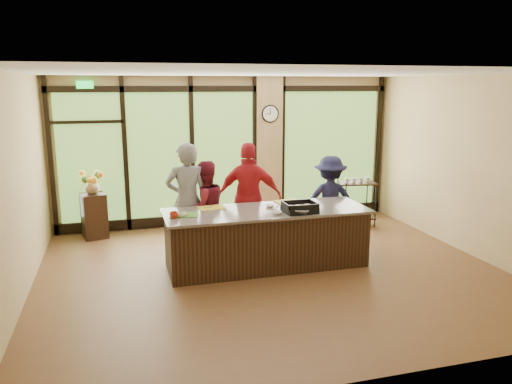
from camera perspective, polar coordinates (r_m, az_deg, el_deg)
floor at (r=7.81m, az=1.84°, el=-9.12°), size 7.00×7.00×0.00m
ceiling at (r=7.27m, az=2.00°, el=13.46°), size 7.00×7.00×0.00m
back_wall at (r=10.26m, az=-3.17°, el=4.70°), size 7.00×0.00×7.00m
left_wall at (r=7.18m, az=-25.79°, el=0.21°), size 0.00×6.00×6.00m
right_wall at (r=9.08m, az=23.50°, el=2.71°), size 0.00×6.00×6.00m
window_wall at (r=10.27m, az=-2.21°, el=4.12°), size 6.90×0.12×3.00m
island_base at (r=7.93m, az=1.20°, el=-5.40°), size 3.10×1.00×0.88m
countertop at (r=7.81m, az=1.22°, el=-2.18°), size 3.20×1.10×0.04m
wall_clock at (r=10.28m, az=1.63°, el=8.93°), size 0.36×0.04×0.36m
cook_left at (r=8.28m, az=-7.85°, el=-0.99°), size 0.75×0.53×1.93m
cook_midleft at (r=8.39m, az=-5.88°, el=-1.89°), size 0.94×0.83×1.61m
cook_midright at (r=8.55m, az=-0.76°, el=-0.61°), size 1.19×0.77×1.88m
cook_right at (r=9.10m, az=8.42°, el=-0.89°), size 1.16×0.86×1.59m
roasting_pan at (r=7.67m, az=5.02°, el=-2.00°), size 0.52×0.42×0.09m
mixing_bowl at (r=7.59m, az=4.99°, el=-2.15°), size 0.45×0.45×0.09m
cutting_board_left at (r=7.55m, az=-8.20°, el=-2.60°), size 0.47×0.38×0.01m
cutting_board_center at (r=7.93m, az=-5.18°, el=-1.81°), size 0.43×0.35×0.01m
cutting_board_right at (r=8.32m, az=3.76°, el=-1.11°), size 0.47×0.38×0.01m
prep_bowl_near at (r=7.49m, az=-8.58°, el=-2.58°), size 0.21×0.21×0.05m
prep_bowl_mid at (r=7.53m, az=2.38°, el=-2.39°), size 0.19×0.19×0.05m
prep_bowl_far at (r=7.97m, az=1.59°, el=-1.61°), size 0.18×0.18×0.03m
red_ramekin at (r=7.41m, az=-9.40°, el=-2.61°), size 0.16×0.16×0.09m
flower_stand at (r=9.85m, az=-18.00°, el=-2.60°), size 0.51×0.51×0.85m
flower_vase at (r=9.72m, az=-18.22°, el=0.62°), size 0.35×0.35×0.29m
bar_cart at (r=10.31m, az=11.42°, el=-0.57°), size 0.80×0.57×1.00m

